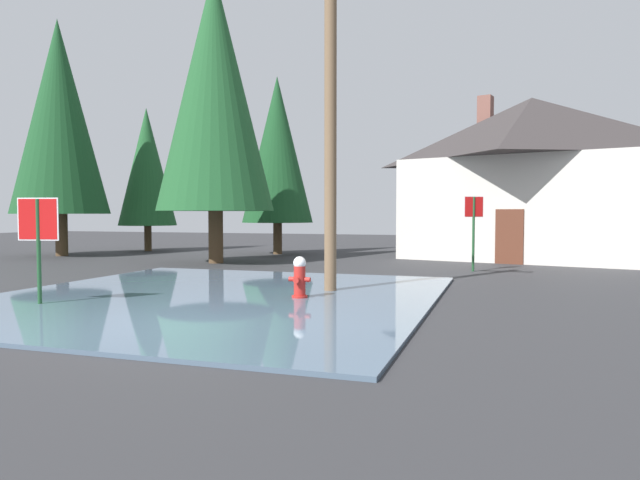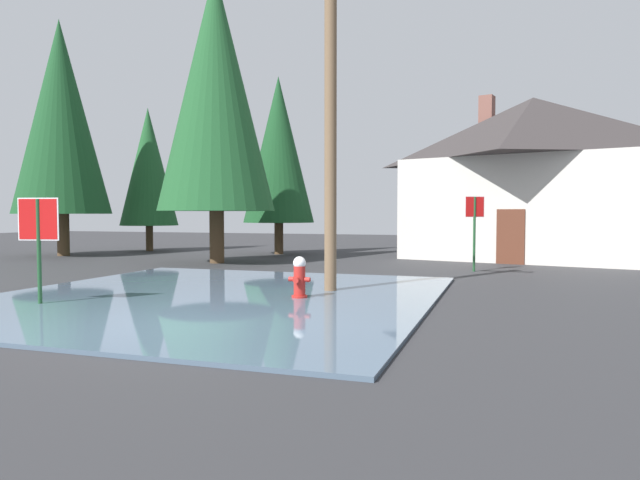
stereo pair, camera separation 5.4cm
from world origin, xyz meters
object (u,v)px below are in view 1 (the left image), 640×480
(utility_pole, at_px, (330,117))
(pine_tree_far_center, at_px, (277,150))
(fire_hydrant, at_px, (300,279))
(house, at_px, (530,175))
(pine_tree_mid_left, at_px, (59,117))
(stop_sign_far, at_px, (474,218))
(pine_tree_short_left, at_px, (147,167))
(stop_sign_near, at_px, (38,229))
(pine_tree_tall_left, at_px, (215,91))

(utility_pole, relative_size, pine_tree_far_center, 0.97)
(fire_hydrant, bearing_deg, house, 69.73)
(pine_tree_mid_left, bearing_deg, fire_hydrant, -31.60)
(stop_sign_far, bearing_deg, pine_tree_short_left, 161.51)
(pine_tree_mid_left, bearing_deg, stop_sign_near, -49.07)
(stop_sign_near, height_order, pine_tree_tall_left, pine_tree_tall_left)
(stop_sign_near, bearing_deg, stop_sign_far, 51.44)
(utility_pole, height_order, pine_tree_mid_left, pine_tree_mid_left)
(pine_tree_short_left, relative_size, pine_tree_far_center, 0.88)
(stop_sign_near, distance_m, fire_hydrant, 5.26)
(utility_pole, xyz_separation_m, stop_sign_far, (2.89, 6.14, -2.35))
(pine_tree_far_center, bearing_deg, pine_tree_mid_left, -155.79)
(house, height_order, pine_tree_tall_left, pine_tree_tall_left)
(pine_tree_tall_left, xyz_separation_m, pine_tree_short_left, (-6.48, 5.07, -2.23))
(pine_tree_tall_left, bearing_deg, fire_hydrant, -51.35)
(house, distance_m, pine_tree_tall_left, 13.16)
(utility_pole, distance_m, stop_sign_far, 7.18)
(stop_sign_near, height_order, pine_tree_mid_left, pine_tree_mid_left)
(fire_hydrant, height_order, house, house)
(fire_hydrant, bearing_deg, pine_tree_tall_left, 128.65)
(house, xyz_separation_m, pine_tree_short_left, (-17.69, -1.20, 0.69))
(stop_sign_near, xyz_separation_m, pine_tree_short_left, (-7.97, 15.02, 2.58))
(pine_tree_far_center, bearing_deg, pine_tree_tall_left, -95.12)
(fire_hydrant, distance_m, pine_tree_short_left, 18.22)
(pine_tree_short_left, bearing_deg, stop_sign_near, -62.04)
(house, distance_m, pine_tree_mid_left, 20.15)
(pine_tree_short_left, height_order, pine_tree_far_center, pine_tree_far_center)
(fire_hydrant, distance_m, utility_pole, 3.81)
(pine_tree_mid_left, bearing_deg, utility_pole, -27.24)
(pine_tree_mid_left, bearing_deg, pine_tree_short_left, 67.56)
(stop_sign_near, bearing_deg, house, 59.08)
(fire_hydrant, distance_m, pine_tree_tall_left, 11.38)
(stop_sign_near, height_order, fire_hydrant, stop_sign_near)
(stop_sign_near, bearing_deg, utility_pole, 36.51)
(stop_sign_near, bearing_deg, pine_tree_mid_left, 130.93)
(pine_tree_tall_left, distance_m, pine_tree_mid_left, 8.19)
(pine_tree_mid_left, bearing_deg, house, 14.91)
(stop_sign_far, bearing_deg, pine_tree_tall_left, 178.77)
(stop_sign_far, height_order, pine_tree_tall_left, pine_tree_tall_left)
(pine_tree_tall_left, relative_size, pine_tree_far_center, 1.35)
(house, xyz_separation_m, pine_tree_mid_left, (-19.31, -5.14, 2.56))
(pine_tree_mid_left, bearing_deg, pine_tree_far_center, 24.21)
(utility_pole, xyz_separation_m, house, (4.83, 12.60, -0.61))
(stop_sign_far, height_order, pine_tree_mid_left, pine_tree_mid_left)
(fire_hydrant, xyz_separation_m, pine_tree_far_center, (-5.64, 12.58, 4.24))
(fire_hydrant, distance_m, stop_sign_far, 8.16)
(utility_pole, bearing_deg, pine_tree_tall_left, 135.18)
(fire_hydrant, bearing_deg, pine_tree_mid_left, 148.40)
(fire_hydrant, distance_m, pine_tree_mid_left, 17.55)
(fire_hydrant, height_order, pine_tree_short_left, pine_tree_short_left)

